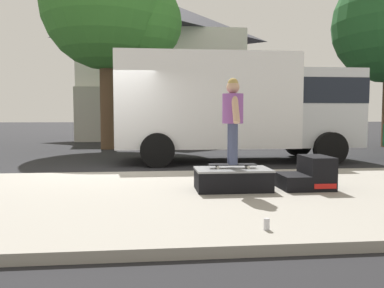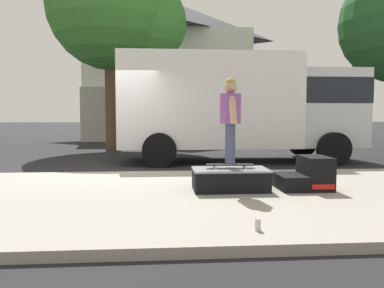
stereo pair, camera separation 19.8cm
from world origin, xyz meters
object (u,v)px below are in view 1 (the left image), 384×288
Objects in this scene: street_tree_main at (113,10)px; skate_box at (233,178)px; skater_kid at (233,114)px; kicker_ramp at (309,175)px; soda_can at (267,224)px; skateboard at (232,165)px; box_truck at (238,103)px.

skate_box is at bearing -73.67° from street_tree_main.
skater_kid reaches higher than skate_box.
kicker_ramp is 2.65m from soda_can.
skateboard is 5.22m from box_truck.
skate_box is 2.25m from soda_can.
soda_can is 0.02× the size of box_truck.
box_truck is 7.15m from street_tree_main.
box_truck is 0.85× the size of street_tree_main.
skate_box is at bearing -94.43° from skateboard.
skate_box is 1.56× the size of skateboard.
box_truck is (1.18, 4.95, 1.17)m from skateboard.
skater_kid is at bearing 178.18° from kicker_ramp.
skater_kid reaches higher than skateboard.
skate_box is 5.31m from box_truck.
street_tree_main is at bearing 113.25° from kicker_ramp.
box_truck is at bearing -48.93° from street_tree_main.
box_truck reaches higher than skate_box.
soda_can is at bearing -92.47° from skate_box.
street_tree_main is (-2.70, 11.80, 5.31)m from soda_can.
soda_can is at bearing -100.05° from box_truck.
kicker_ramp reaches higher than skate_box.
kicker_ramp is at bearing -1.82° from skater_kid.
skateboard is 6.26× the size of soda_can.
skate_box is 0.15× the size of street_tree_main.
skateboard is at bearing 180.00° from skater_kid.
skateboard is 0.10× the size of street_tree_main.
soda_can is (-0.10, -2.28, -0.35)m from skateboard.
street_tree_main reaches higher than skater_kid.
skate_box is 0.87× the size of skater_kid.
box_truck reaches higher than skater_kid.
kicker_ramp is 1.32m from skateboard.
box_truck reaches higher than skateboard.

